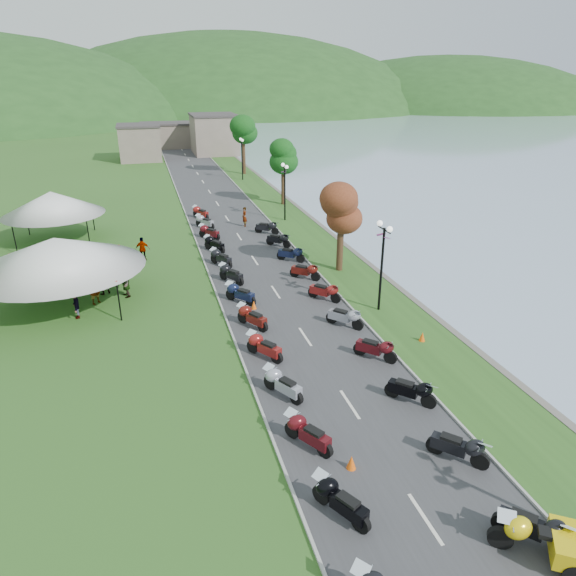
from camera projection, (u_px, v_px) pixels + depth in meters
road at (227, 218)px, 47.39m from camera, size 7.00×120.00×0.02m
hills_backdrop at (155, 110)px, 189.42m from camera, size 360.00×120.00×76.00m
far_building at (170, 137)px, 85.87m from camera, size 18.00×16.00×5.00m
yellow_trike at (541, 541)px, 14.00m from camera, size 3.13×2.86×1.22m
moto_row_left at (245, 306)px, 28.31m from camera, size 2.60×44.68×1.10m
moto_row_right at (334, 304)px, 28.55m from camera, size 2.60×34.15×1.10m
vendor_tent_main at (60, 272)px, 29.11m from camera, size 6.37×6.37×4.00m
vendor_tent_side at (55, 217)px, 40.21m from camera, size 5.11×5.11×4.00m
tree_lakeside at (341, 221)px, 33.66m from camera, size 2.49×2.49×6.91m
pedestrian_a at (97, 303)px, 29.92m from camera, size 0.88×0.87×1.97m
pedestrian_b at (104, 294)px, 31.23m from camera, size 0.92×0.74×1.66m
pedestrian_c at (77, 318)px, 28.13m from camera, size 0.64×1.16×1.69m
traffic_cone_near at (351, 462)px, 17.30m from camera, size 0.34×0.34×0.53m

